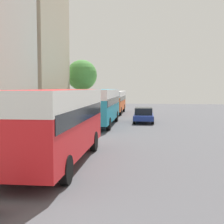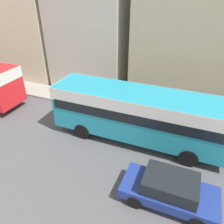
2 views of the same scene
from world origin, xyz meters
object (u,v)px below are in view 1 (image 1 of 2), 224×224
bus_lead (57,116)px  bus_following (100,102)px  bus_third_in_line (113,99)px  car_crossing (144,115)px

bus_lead → bus_following: (-0.20, 13.67, -0.03)m
bus_third_in_line → bus_following: bearing=-89.1°
bus_third_in_line → car_crossing: 10.94m
bus_following → car_crossing: bearing=34.0°
bus_lead → bus_third_in_line: bus_lead is taller
bus_lead → bus_third_in_line: size_ratio=0.96×
bus_lead → bus_following: bearing=90.9°
bus_lead → bus_following: 13.68m
bus_following → bus_third_in_line: bearing=90.9°
bus_lead → car_crossing: 16.64m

